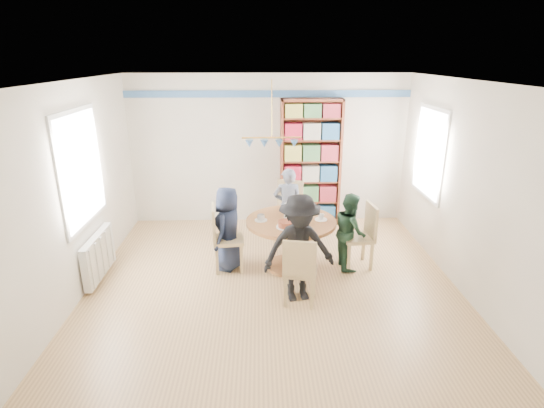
{
  "coord_description": "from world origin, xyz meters",
  "views": [
    {
      "loc": [
        -0.17,
        -5.1,
        2.98
      ],
      "look_at": [
        0.0,
        0.4,
        1.05
      ],
      "focal_mm": 28.0,
      "sensor_mm": 36.0,
      "label": 1
    }
  ],
  "objects_px": {
    "chair_near": "(300,268)",
    "bookshelf": "(310,164)",
    "chair_far": "(289,208)",
    "person_far": "(288,207)",
    "chair_right": "(363,233)",
    "person_left": "(228,229)",
    "dining_table": "(291,232)",
    "radiator": "(99,256)",
    "person_right": "(350,231)",
    "person_near": "(299,249)",
    "chair_left": "(222,235)"
  },
  "relations": [
    {
      "from": "chair_left",
      "to": "person_far",
      "type": "height_order",
      "value": "person_far"
    },
    {
      "from": "chair_right",
      "to": "chair_far",
      "type": "distance_m",
      "value": 1.47
    },
    {
      "from": "dining_table",
      "to": "person_far",
      "type": "relative_size",
      "value": 1.0
    },
    {
      "from": "person_near",
      "to": "bookshelf",
      "type": "relative_size",
      "value": 0.62
    },
    {
      "from": "chair_right",
      "to": "chair_near",
      "type": "xyz_separation_m",
      "value": [
        -1.02,
        -1.02,
        -0.03
      ]
    },
    {
      "from": "chair_left",
      "to": "bookshelf",
      "type": "bearing_deg",
      "value": 51.0
    },
    {
      "from": "radiator",
      "to": "chair_near",
      "type": "xyz_separation_m",
      "value": [
        2.74,
        -0.75,
        0.15
      ]
    },
    {
      "from": "person_right",
      "to": "person_far",
      "type": "relative_size",
      "value": 0.88
    },
    {
      "from": "person_near",
      "to": "person_far",
      "type": "bearing_deg",
      "value": 79.23
    },
    {
      "from": "dining_table",
      "to": "bookshelf",
      "type": "xyz_separation_m",
      "value": [
        0.48,
        1.79,
        0.57
      ]
    },
    {
      "from": "person_right",
      "to": "chair_far",
      "type": "bearing_deg",
      "value": 35.36
    },
    {
      "from": "radiator",
      "to": "person_right",
      "type": "relative_size",
      "value": 0.88
    },
    {
      "from": "chair_right",
      "to": "person_left",
      "type": "bearing_deg",
      "value": -179.95
    },
    {
      "from": "person_near",
      "to": "bookshelf",
      "type": "height_order",
      "value": "bookshelf"
    },
    {
      "from": "dining_table",
      "to": "chair_right",
      "type": "height_order",
      "value": "chair_right"
    },
    {
      "from": "radiator",
      "to": "chair_far",
      "type": "bearing_deg",
      "value": 25.79
    },
    {
      "from": "radiator",
      "to": "person_right",
      "type": "bearing_deg",
      "value": 4.12
    },
    {
      "from": "chair_right",
      "to": "chair_near",
      "type": "height_order",
      "value": "chair_right"
    },
    {
      "from": "chair_left",
      "to": "chair_right",
      "type": "distance_m",
      "value": 2.05
    },
    {
      "from": "chair_left",
      "to": "person_near",
      "type": "relative_size",
      "value": 0.69
    },
    {
      "from": "person_far",
      "to": "person_left",
      "type": "bearing_deg",
      "value": 43.78
    },
    {
      "from": "radiator",
      "to": "person_left",
      "type": "distance_m",
      "value": 1.83
    },
    {
      "from": "chair_far",
      "to": "person_near",
      "type": "height_order",
      "value": "person_near"
    },
    {
      "from": "dining_table",
      "to": "chair_far",
      "type": "bearing_deg",
      "value": 87.86
    },
    {
      "from": "chair_near",
      "to": "person_near",
      "type": "height_order",
      "value": "person_near"
    },
    {
      "from": "dining_table",
      "to": "chair_far",
      "type": "relative_size",
      "value": 1.3
    },
    {
      "from": "chair_near",
      "to": "bookshelf",
      "type": "relative_size",
      "value": 0.4
    },
    {
      "from": "person_far",
      "to": "bookshelf",
      "type": "height_order",
      "value": "bookshelf"
    },
    {
      "from": "person_right",
      "to": "bookshelf",
      "type": "xyz_separation_m",
      "value": [
        -0.39,
        1.78,
        0.55
      ]
    },
    {
      "from": "person_near",
      "to": "chair_left",
      "type": "bearing_deg",
      "value": 129.06
    },
    {
      "from": "chair_near",
      "to": "person_far",
      "type": "relative_size",
      "value": 0.71
    },
    {
      "from": "chair_left",
      "to": "bookshelf",
      "type": "distance_m",
      "value": 2.4
    },
    {
      "from": "chair_right",
      "to": "person_right",
      "type": "distance_m",
      "value": 0.2
    },
    {
      "from": "person_left",
      "to": "person_far",
      "type": "bearing_deg",
      "value": 150.92
    },
    {
      "from": "dining_table",
      "to": "bookshelf",
      "type": "bearing_deg",
      "value": 75.12
    },
    {
      "from": "radiator",
      "to": "bookshelf",
      "type": "relative_size",
      "value": 0.44
    },
    {
      "from": "dining_table",
      "to": "chair_near",
      "type": "bearing_deg",
      "value": -87.7
    },
    {
      "from": "chair_near",
      "to": "person_left",
      "type": "bearing_deg",
      "value": 132.93
    },
    {
      "from": "radiator",
      "to": "person_near",
      "type": "xyz_separation_m",
      "value": [
        2.73,
        -0.61,
        0.36
      ]
    },
    {
      "from": "chair_far",
      "to": "chair_near",
      "type": "height_order",
      "value": "chair_far"
    },
    {
      "from": "chair_left",
      "to": "person_far",
      "type": "xyz_separation_m",
      "value": [
        1.0,
        0.88,
        0.11
      ]
    },
    {
      "from": "person_right",
      "to": "chair_right",
      "type": "bearing_deg",
      "value": -89.6
    },
    {
      "from": "dining_table",
      "to": "chair_right",
      "type": "xyz_separation_m",
      "value": [
        1.06,
        0.02,
        -0.03
      ]
    },
    {
      "from": "chair_far",
      "to": "person_far",
      "type": "distance_m",
      "value": 0.23
    },
    {
      "from": "dining_table",
      "to": "chair_far",
      "type": "distance_m",
      "value": 1.07
    },
    {
      "from": "person_right",
      "to": "person_near",
      "type": "xyz_separation_m",
      "value": [
        -0.83,
        -0.87,
        0.14
      ]
    },
    {
      "from": "chair_far",
      "to": "chair_left",
      "type": "bearing_deg",
      "value": -133.35
    },
    {
      "from": "dining_table",
      "to": "bookshelf",
      "type": "relative_size",
      "value": 0.57
    },
    {
      "from": "person_near",
      "to": "person_left",
      "type": "bearing_deg",
      "value": 125.54
    },
    {
      "from": "chair_right",
      "to": "person_near",
      "type": "xyz_separation_m",
      "value": [
        -1.02,
        -0.88,
        0.18
      ]
    }
  ]
}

